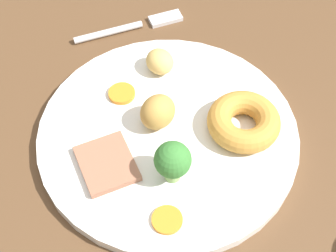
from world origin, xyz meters
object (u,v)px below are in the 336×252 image
object	(u,v)px
yorkshire_pudding	(244,122)
roast_potato_right	(160,62)
carrot_coin_front	(122,94)
fork	(132,27)
roast_potato_left	(158,113)
broccoli_floret	(173,161)
carrot_coin_back	(167,220)
dinner_plate	(168,135)
meat_slice_main	(107,164)

from	to	relation	value
yorkshire_pudding	roast_potato_right	world-z (taller)	same
carrot_coin_front	fork	size ratio (longest dim) A/B	0.21
roast_potato_left	broccoli_floret	size ratio (longest dim) A/B	0.83
yorkshire_pudding	carrot_coin_back	bearing A→B (deg)	-53.77
dinner_plate	meat_slice_main	distance (cm)	8.05
roast_potato_right	carrot_coin_front	distance (cm)	6.22
carrot_coin_back	fork	bearing A→B (deg)	172.35
roast_potato_right	fork	world-z (taller)	roast_potato_right
meat_slice_main	fork	xyz separation A→B (cm)	(-21.43, 8.26, -1.41)
meat_slice_main	roast_potato_right	xyz separation A→B (cm)	(-11.79, 9.39, 1.01)
fork	roast_potato_left	bearing A→B (deg)	-98.24
carrot_coin_back	roast_potato_right	bearing A→B (deg)	165.63
roast_potato_left	fork	size ratio (longest dim) A/B	0.28
dinner_plate	carrot_coin_front	world-z (taller)	carrot_coin_front
meat_slice_main	fork	size ratio (longest dim) A/B	0.42
yorkshire_pudding	roast_potato_right	distance (cm)	13.12
meat_slice_main	yorkshire_pudding	bearing A→B (deg)	91.16
meat_slice_main	yorkshire_pudding	distance (cm)	15.78
carrot_coin_front	fork	bearing A→B (deg)	160.34
carrot_coin_back	dinner_plate	bearing A→B (deg)	162.63
dinner_plate	broccoli_floret	world-z (taller)	broccoli_floret
meat_slice_main	roast_potato_right	distance (cm)	15.11
roast_potato_left	yorkshire_pudding	bearing A→B (deg)	68.45
fork	carrot_coin_back	bearing A→B (deg)	-101.30
roast_potato_left	roast_potato_right	bearing A→B (deg)	162.31
dinner_plate	meat_slice_main	bearing A→B (deg)	-72.13
broccoli_floret	meat_slice_main	bearing A→B (deg)	-117.63
meat_slice_main	carrot_coin_front	world-z (taller)	meat_slice_main
meat_slice_main	broccoli_floret	world-z (taller)	broccoli_floret
roast_potato_left	roast_potato_right	world-z (taller)	roast_potato_left
dinner_plate	roast_potato_right	distance (cm)	9.75
yorkshire_pudding	carrot_coin_back	world-z (taller)	yorkshire_pudding
dinner_plate	carrot_coin_front	size ratio (longest dim) A/B	9.26
yorkshire_pudding	fork	xyz separation A→B (cm)	(-21.11, -7.48, -2.38)
dinner_plate	meat_slice_main	size ratio (longest dim) A/B	4.54
meat_slice_main	carrot_coin_front	bearing A→B (deg)	157.06
meat_slice_main	dinner_plate	bearing A→B (deg)	107.87
dinner_plate	roast_potato_right	xyz separation A→B (cm)	(-9.35, 1.80, 2.11)
carrot_coin_back	roast_potato_left	bearing A→B (deg)	167.90
dinner_plate	broccoli_floret	size ratio (longest dim) A/B	5.68
dinner_plate	fork	distance (cm)	19.00
meat_slice_main	carrot_coin_back	distance (cm)	9.14
carrot_coin_front	carrot_coin_back	world-z (taller)	carrot_coin_front
carrot_coin_front	roast_potato_left	bearing A→B (deg)	29.14
broccoli_floret	carrot_coin_back	bearing A→B (deg)	-23.16
roast_potato_right	carrot_coin_back	xyz separation A→B (cm)	(19.86, -5.09, -1.21)
roast_potato_left	roast_potato_right	size ratio (longest dim) A/B	1.16
carrot_coin_back	meat_slice_main	bearing A→B (deg)	-151.93
meat_slice_main	fork	distance (cm)	23.01
roast_potato_right	broccoli_floret	bearing A→B (deg)	-11.44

